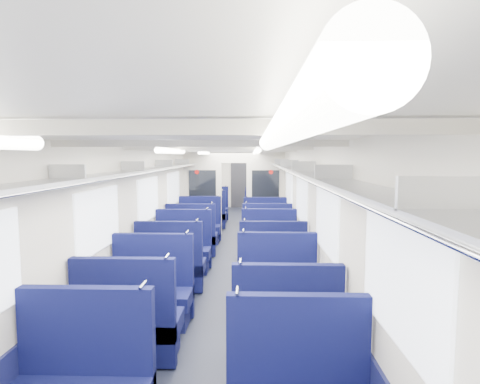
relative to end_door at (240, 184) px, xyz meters
name	(u,v)px	position (x,y,z in m)	size (l,w,h in m)	color
floor	(227,267)	(0.00, -8.94, -1.00)	(2.80, 18.00, 0.01)	black
ceiling	(226,148)	(0.00, -8.94, 1.35)	(2.80, 18.00, 0.01)	silver
wall_left	(156,208)	(-1.40, -8.94, 0.18)	(0.02, 18.00, 2.35)	beige
dado_left	(157,249)	(-1.39, -8.94, -0.65)	(0.03, 17.90, 0.70)	#111339
wall_right	(298,208)	(1.40, -8.94, 0.18)	(0.02, 18.00, 2.35)	beige
dado_right	(297,250)	(1.39, -8.94, -0.65)	(0.03, 17.90, 0.70)	#111339
wall_far	(240,180)	(0.00, 0.06, 0.18)	(2.80, 0.02, 2.35)	beige
luggage_rack_left	(164,167)	(-1.21, -8.94, 0.97)	(0.36, 17.40, 0.18)	#B2B5BA
luggage_rack_right	(289,167)	(1.21, -8.94, 0.97)	(0.36, 17.40, 0.18)	#B2B5BA
windows	(225,198)	(0.00, -9.40, 0.42)	(2.78, 15.60, 0.75)	white
ceiling_fittings	(226,151)	(0.00, -9.20, 1.29)	(2.70, 16.06, 0.11)	beige
end_door	(240,184)	(0.00, 0.00, 0.00)	(0.75, 0.06, 2.00)	black
bulkhead	(234,190)	(0.00, -5.69, 0.23)	(2.80, 0.10, 2.35)	beige
seat_8	(129,327)	(-0.83, -12.51, -0.63)	(1.08, 0.59, 1.20)	#0E1244
seat_9	(286,337)	(0.83, -12.69, -0.63)	(1.08, 0.59, 1.20)	#0E1244
seat_10	(151,296)	(-0.83, -11.56, -0.63)	(1.08, 0.59, 1.20)	#0E1244
seat_11	(277,293)	(0.83, -11.44, -0.63)	(1.08, 0.59, 1.20)	#0E1244
seat_12	(171,268)	(-0.83, -10.30, -0.63)	(1.08, 0.59, 1.20)	#0E1244
seat_13	(272,268)	(0.83, -10.24, -0.63)	(1.08, 0.59, 1.20)	#0E1244
seat_14	(183,252)	(-0.83, -9.22, -0.63)	(1.08, 0.59, 1.20)	#0E1244
seat_15	(269,251)	(0.83, -9.10, -0.63)	(1.08, 0.59, 1.20)	#0E1244
seat_16	(192,239)	(-0.83, -8.06, -0.63)	(1.08, 0.59, 1.20)	#0E1244
seat_17	(267,238)	(0.83, -7.95, -0.63)	(1.08, 0.59, 1.20)	#0E1244
seat_18	(199,228)	(-0.83, -6.78, -0.63)	(1.08, 0.59, 1.20)	#0E1244
seat_19	(265,230)	(0.83, -6.98, -0.63)	(1.08, 0.59, 1.20)	#0E1244
seat_20	(208,216)	(-0.83, -4.80, -0.63)	(1.08, 0.59, 1.20)	#0E1244
seat_21	(263,216)	(0.83, -4.76, -0.63)	(1.08, 0.59, 1.20)	#0E1244
seat_22	(212,210)	(-0.83, -3.58, -0.63)	(1.08, 0.59, 1.20)	#0E1244
seat_23	(262,211)	(0.83, -3.76, -0.63)	(1.08, 0.59, 1.20)	#0E1244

